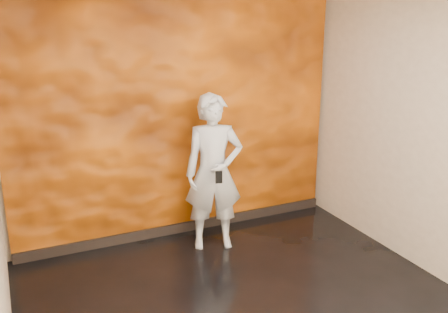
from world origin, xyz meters
TOP-DOWN VIEW (x-y plane):
  - room at (0.00, 0.00)m, footprint 4.02×4.02m
  - feature_wall at (0.00, 1.96)m, footprint 3.90×0.06m
  - baseboard at (0.00, 1.92)m, footprint 3.90×0.04m
  - man at (0.21, 1.44)m, footprint 0.74×0.59m
  - phone at (0.15, 1.16)m, footprint 0.07×0.03m

SIDE VIEW (x-z plane):
  - baseboard at x=0.00m, z-range 0.00..0.12m
  - man at x=0.21m, z-range 0.00..1.77m
  - phone at x=0.15m, z-range 0.86..1.00m
  - feature_wall at x=0.00m, z-range 0.00..2.75m
  - room at x=0.00m, z-range -0.01..2.81m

